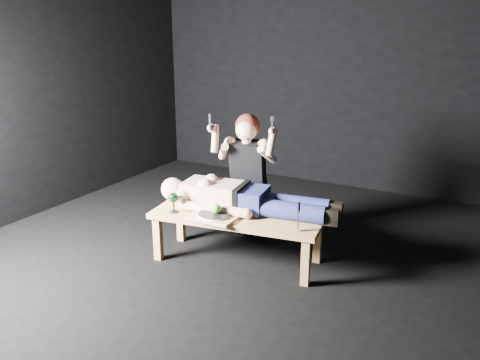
% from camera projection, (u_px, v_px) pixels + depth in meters
% --- Properties ---
extents(ground, '(5.00, 5.00, 0.00)m').
position_uv_depth(ground, '(239.00, 253.00, 4.73)').
color(ground, black).
rests_on(ground, ground).
extents(back_wall, '(5.00, 0.00, 5.00)m').
position_uv_depth(back_wall, '(334.00, 70.00, 6.38)').
color(back_wall, black).
rests_on(back_wall, ground).
extents(table, '(1.58, 0.78, 0.45)m').
position_uv_depth(table, '(237.00, 237.00, 4.52)').
color(table, '#B88648').
rests_on(table, ground).
extents(lying_man, '(1.65, 0.71, 0.28)m').
position_uv_depth(lying_man, '(247.00, 195.00, 4.50)').
color(lying_man, '#DBA788').
rests_on(lying_man, table).
extents(kneeling_woman, '(0.85, 0.91, 1.30)m').
position_uv_depth(kneeling_woman, '(250.00, 175.00, 4.90)').
color(kneeling_woman, black).
rests_on(kneeling_woman, ground).
extents(serving_tray, '(0.41, 0.30, 0.02)m').
position_uv_depth(serving_tray, '(214.00, 217.00, 4.34)').
color(serving_tray, tan).
rests_on(serving_tray, table).
extents(plate, '(0.27, 0.27, 0.02)m').
position_uv_depth(plate, '(214.00, 215.00, 4.34)').
color(plate, white).
rests_on(plate, serving_tray).
extents(apple, '(0.09, 0.09, 0.09)m').
position_uv_depth(apple, '(216.00, 209.00, 4.32)').
color(apple, '#529D2A').
rests_on(apple, plate).
extents(goblet, '(0.10, 0.10, 0.18)m').
position_uv_depth(goblet, '(174.00, 203.00, 4.46)').
color(goblet, black).
rests_on(goblet, table).
extents(fork_flat, '(0.07, 0.16, 0.01)m').
position_uv_depth(fork_flat, '(192.00, 216.00, 4.39)').
color(fork_flat, '#B2B2B7').
rests_on(fork_flat, table).
extents(knife_flat, '(0.02, 0.16, 0.01)m').
position_uv_depth(knife_flat, '(238.00, 221.00, 4.28)').
color(knife_flat, '#B2B2B7').
rests_on(knife_flat, table).
extents(spoon_flat, '(0.10, 0.14, 0.01)m').
position_uv_depth(spoon_flat, '(232.00, 217.00, 4.37)').
color(spoon_flat, '#B2B2B7').
rests_on(spoon_flat, table).
extents(carving_knife, '(0.04, 0.04, 0.25)m').
position_uv_depth(carving_knife, '(298.00, 217.00, 4.04)').
color(carving_knife, '#B2B2B7').
rests_on(carving_knife, table).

